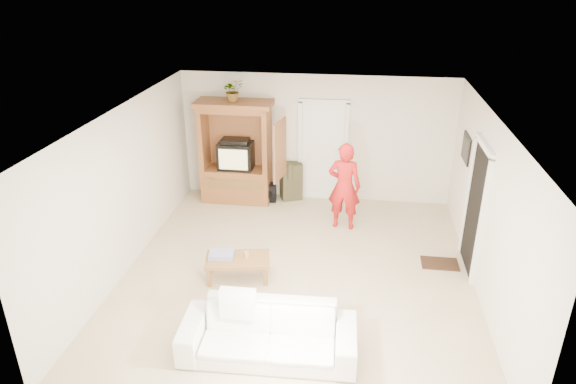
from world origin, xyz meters
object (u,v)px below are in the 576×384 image
(man, at_px, (344,186))
(sofa, at_px, (268,333))
(coffee_table, at_px, (238,261))
(armoire, at_px, (237,159))

(man, bearing_deg, sofa, 84.86)
(man, height_order, coffee_table, man)
(coffee_table, bearing_deg, man, 41.60)
(armoire, relative_size, sofa, 0.96)
(man, relative_size, sofa, 0.76)
(man, xyz_separation_m, coffee_table, (-1.55, -1.99, -0.51))
(sofa, xyz_separation_m, coffee_table, (-0.77, 1.63, 0.00))
(armoire, relative_size, coffee_table, 1.96)
(armoire, bearing_deg, sofa, -72.53)
(armoire, xyz_separation_m, coffee_table, (0.67, -2.93, -0.59))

